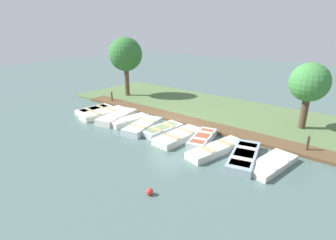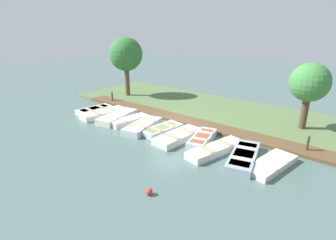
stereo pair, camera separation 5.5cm
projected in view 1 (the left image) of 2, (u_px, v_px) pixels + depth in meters
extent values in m
plane|color=#4C6660|center=(168.00, 127.00, 17.17)|extent=(80.00, 80.00, 0.00)
cube|color=#567042|center=(207.00, 109.00, 20.83)|extent=(8.00, 24.00, 0.13)
cube|color=brown|center=(182.00, 120.00, 18.29)|extent=(1.41, 18.99, 0.19)
cube|color=silver|center=(94.00, 110.00, 20.16)|extent=(2.74, 1.25, 0.33)
cube|color=beige|center=(94.00, 108.00, 20.11)|extent=(2.24, 0.99, 0.03)
cube|color=tan|center=(88.00, 109.00, 19.76)|extent=(0.35, 0.96, 0.03)
cube|color=tan|center=(100.00, 106.00, 20.45)|extent=(0.35, 0.96, 0.03)
cube|color=silver|center=(104.00, 113.00, 19.24)|extent=(3.46, 1.57, 0.39)
cube|color=#994C33|center=(103.00, 111.00, 19.18)|extent=(2.83, 1.25, 0.03)
cube|color=tan|center=(96.00, 113.00, 18.76)|extent=(0.47, 1.06, 0.03)
cube|color=tan|center=(111.00, 109.00, 19.58)|extent=(0.47, 1.06, 0.03)
cube|color=beige|center=(117.00, 117.00, 18.49)|extent=(3.48, 1.90, 0.42)
cube|color=beige|center=(117.00, 114.00, 18.42)|extent=(2.85, 1.51, 0.03)
cube|color=beige|center=(111.00, 116.00, 17.89)|extent=(0.56, 1.19, 0.03)
cube|color=beige|center=(122.00, 111.00, 18.94)|extent=(0.56, 1.19, 0.03)
cube|color=beige|center=(130.00, 121.00, 17.82)|extent=(2.88, 1.31, 0.37)
cube|color=#994C33|center=(130.00, 118.00, 17.76)|extent=(2.36, 1.04, 0.03)
cube|color=beige|center=(123.00, 120.00, 17.41)|extent=(0.39, 0.91, 0.03)
cube|color=beige|center=(136.00, 116.00, 18.09)|extent=(0.39, 0.91, 0.03)
cube|color=#B2BCC1|center=(143.00, 126.00, 16.76)|extent=(3.33, 1.84, 0.41)
cube|color=#6B7F51|center=(143.00, 123.00, 16.69)|extent=(2.72, 1.46, 0.03)
cube|color=tan|center=(137.00, 126.00, 16.18)|extent=(0.54, 1.14, 0.03)
cube|color=tan|center=(147.00, 120.00, 17.19)|extent=(0.54, 1.14, 0.03)
cube|color=#B2BCC1|center=(162.00, 130.00, 16.28)|extent=(2.84, 1.48, 0.35)
cube|color=#6B7F51|center=(162.00, 127.00, 16.23)|extent=(2.32, 1.16, 0.03)
cube|color=tan|center=(156.00, 129.00, 15.88)|extent=(0.40, 1.08, 0.03)
cube|color=tan|center=(168.00, 125.00, 16.56)|extent=(0.40, 1.08, 0.03)
cube|color=beige|center=(179.00, 136.00, 15.21)|extent=(3.33, 1.45, 0.38)
cube|color=beige|center=(179.00, 134.00, 15.15)|extent=(2.72, 1.14, 0.03)
cube|color=tan|center=(171.00, 136.00, 14.72)|extent=(0.41, 1.13, 0.03)
cube|color=tan|center=(185.00, 130.00, 15.57)|extent=(0.41, 1.13, 0.03)
cube|color=#B2BCC1|center=(202.00, 139.00, 14.86)|extent=(2.89, 1.59, 0.40)
cube|color=#994C33|center=(202.00, 136.00, 14.80)|extent=(2.36, 1.26, 0.03)
cube|color=beige|center=(200.00, 139.00, 14.35)|extent=(0.48, 0.93, 0.03)
cube|color=beige|center=(205.00, 132.00, 15.23)|extent=(0.48, 0.93, 0.03)
cube|color=beige|center=(216.00, 149.00, 13.65)|extent=(3.67, 1.77, 0.37)
cube|color=#4C709E|center=(216.00, 146.00, 13.59)|extent=(3.00, 1.41, 0.03)
cube|color=tan|center=(207.00, 149.00, 13.19)|extent=(0.55, 0.95, 0.03)
cube|color=tan|center=(225.00, 142.00, 13.97)|extent=(0.55, 0.95, 0.03)
cube|color=#8C9EA8|center=(244.00, 157.00, 12.84)|extent=(3.54, 1.93, 0.38)
cube|color=#994C33|center=(244.00, 153.00, 12.78)|extent=(2.89, 1.54, 0.03)
cube|color=beige|center=(242.00, 159.00, 12.23)|extent=(0.58, 1.13, 0.03)
cube|color=beige|center=(246.00, 148.00, 13.32)|extent=(0.58, 1.13, 0.03)
cube|color=beige|center=(271.00, 164.00, 12.22)|extent=(3.18, 1.67, 0.31)
cube|color=#994C33|center=(272.00, 161.00, 12.17)|extent=(2.60, 1.32, 0.02)
cube|color=beige|center=(265.00, 165.00, 11.81)|extent=(0.49, 1.09, 0.03)
cube|color=beige|center=(278.00, 157.00, 12.52)|extent=(0.49, 1.09, 0.03)
cylinder|color=#47382D|center=(112.00, 98.00, 22.55)|extent=(0.13, 0.13, 0.88)
sphere|color=#47382D|center=(112.00, 92.00, 22.40)|extent=(0.12, 0.12, 0.12)
cylinder|color=#47382D|center=(307.00, 145.00, 13.51)|extent=(0.13, 0.13, 0.88)
sphere|color=#47382D|center=(309.00, 137.00, 13.35)|extent=(0.12, 0.12, 0.12)
sphere|color=red|center=(150.00, 192.00, 10.20)|extent=(0.28, 0.28, 0.28)
cylinder|color=brown|center=(127.00, 80.00, 24.24)|extent=(0.42, 0.42, 3.08)
sphere|color=#337033|center=(126.00, 54.00, 23.45)|extent=(2.99, 2.99, 2.99)
cylinder|color=#4C3828|center=(304.00, 112.00, 16.32)|extent=(0.42, 0.42, 2.43)
sphere|color=#3D7F3D|center=(310.00, 82.00, 15.70)|extent=(2.34, 2.34, 2.34)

